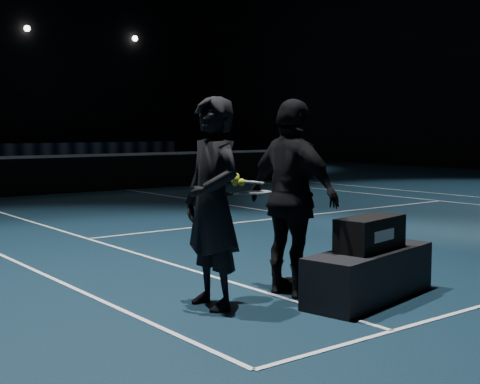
% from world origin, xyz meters
% --- Properties ---
extents(floor, '(36.00, 36.00, 0.00)m').
position_xyz_m(floor, '(0.00, 0.00, 0.00)').
color(floor, black).
rests_on(floor, ground).
extents(wall_right, '(0.00, 36.00, 36.00)m').
position_xyz_m(wall_right, '(15.00, 0.00, 5.00)').
color(wall_right, black).
rests_on(wall_right, ground).
extents(court_lines, '(10.98, 23.78, 0.01)m').
position_xyz_m(court_lines, '(0.00, 0.00, 0.00)').
color(court_lines, white).
rests_on(court_lines, floor).
extents(net_post_right, '(0.10, 0.10, 1.10)m').
position_xyz_m(net_post_right, '(6.40, 0.00, 0.55)').
color(net_post_right, black).
rests_on(net_post_right, floor).
extents(net_mesh, '(12.80, 0.02, 0.86)m').
position_xyz_m(net_mesh, '(0.00, 0.00, 0.45)').
color(net_mesh, black).
rests_on(net_mesh, floor).
extents(net_tape, '(12.80, 0.03, 0.07)m').
position_xyz_m(net_tape, '(0.00, 0.00, 0.92)').
color(net_tape, white).
rests_on(net_tape, net_mesh).
extents(player_bench, '(1.60, 0.81, 0.46)m').
position_xyz_m(player_bench, '(-3.50, -11.11, 0.23)').
color(player_bench, black).
rests_on(player_bench, floor).
extents(racket_bag, '(0.81, 0.48, 0.31)m').
position_xyz_m(racket_bag, '(-3.50, -11.11, 0.61)').
color(racket_bag, black).
rests_on(racket_bag, player_bench).
extents(bag_signature, '(0.35, 0.08, 0.10)m').
position_xyz_m(bag_signature, '(-3.50, -11.27, 0.61)').
color(bag_signature, white).
rests_on(bag_signature, racket_bag).
extents(player_a, '(0.45, 0.67, 1.84)m').
position_xyz_m(player_a, '(-4.80, -10.45, 0.92)').
color(player_a, black).
rests_on(player_a, floor).
extents(player_b, '(0.52, 1.10, 1.84)m').
position_xyz_m(player_b, '(-3.95, -10.55, 0.92)').
color(player_b, black).
rests_on(player_b, floor).
extents(racket_lower, '(0.70, 0.30, 0.03)m').
position_xyz_m(racket_lower, '(-4.35, -10.51, 0.99)').
color(racket_lower, black).
rests_on(racket_lower, player_a).
extents(racket_upper, '(0.69, 0.25, 0.10)m').
position_xyz_m(racket_upper, '(-4.39, -10.46, 1.08)').
color(racket_upper, black).
rests_on(racket_upper, player_b).
extents(tennis_balls, '(0.12, 0.10, 0.12)m').
position_xyz_m(tennis_balls, '(-4.54, -10.48, 1.10)').
color(tennis_balls, '#B2C028').
rests_on(tennis_balls, racket_upper).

